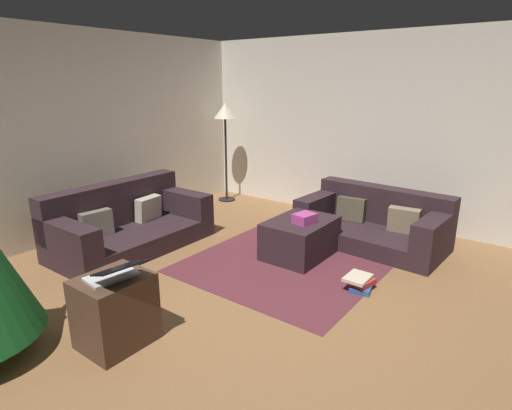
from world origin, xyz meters
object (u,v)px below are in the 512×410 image
at_px(corner_lamp, 225,118).
at_px(gift_box, 305,218).
at_px(tv_remote, 306,218).
at_px(book_stack, 361,283).
at_px(couch_left, 127,224).
at_px(couch_right, 375,223).
at_px(ottoman, 300,238).
at_px(side_table, 115,311).
at_px(laptop, 115,273).

bearing_deg(corner_lamp, gift_box, -120.21).
height_order(tv_remote, book_stack, tv_remote).
xyz_separation_m(book_stack, corner_lamp, (1.65, 3.14, 1.30)).
bearing_deg(couch_left, tv_remote, 120.35).
relative_size(couch_right, ottoman, 2.11).
bearing_deg(ottoman, book_stack, -111.81).
distance_m(gift_box, book_stack, 0.97).
bearing_deg(side_table, laptop, -97.21).
bearing_deg(laptop, gift_box, -6.96).
xyz_separation_m(laptop, book_stack, (1.96, -1.10, -0.54)).
bearing_deg(couch_right, ottoman, 62.54).
height_order(laptop, book_stack, laptop).
bearing_deg(tv_remote, ottoman, -161.88).
bearing_deg(side_table, gift_box, -8.36).
height_order(gift_box, corner_lamp, corner_lamp).
xyz_separation_m(laptop, corner_lamp, (3.61, 2.04, 0.76)).
height_order(couch_right, tv_remote, couch_right).
bearing_deg(side_table, corner_lamp, 28.83).
height_order(book_stack, corner_lamp, corner_lamp).
height_order(gift_box, tv_remote, gift_box).
height_order(ottoman, side_table, side_table).
relative_size(tv_remote, book_stack, 0.50).
xyz_separation_m(tv_remote, side_table, (-2.41, 0.26, -0.16)).
distance_m(couch_right, tv_remote, 0.99).
bearing_deg(couch_right, corner_lamp, -4.78).
distance_m(ottoman, tv_remote, 0.24).
relative_size(side_table, book_stack, 1.73).
bearing_deg(tv_remote, gift_box, -127.36).
bearing_deg(laptop, book_stack, -29.34).
height_order(couch_right, book_stack, couch_right).
relative_size(ottoman, tv_remote, 5.28).
height_order(couch_left, book_stack, couch_left).
relative_size(couch_right, gift_box, 7.68).
distance_m(couch_left, corner_lamp, 2.58).
relative_size(couch_left, side_table, 3.38).
height_order(couch_right, side_table, couch_right).
relative_size(ottoman, corner_lamp, 0.52).
bearing_deg(couch_left, gift_box, 115.97).
distance_m(couch_left, book_stack, 2.84).
distance_m(couch_right, book_stack, 1.34).
bearing_deg(book_stack, couch_right, 16.61).
xyz_separation_m(couch_left, book_stack, (0.66, -2.76, -0.21)).
relative_size(ottoman, side_table, 1.51).
bearing_deg(couch_right, side_table, 79.52).
distance_m(tv_remote, book_stack, 1.07).
distance_m(gift_box, side_table, 2.29).
height_order(ottoman, gift_box, gift_box).
relative_size(laptop, book_stack, 1.28).
bearing_deg(couch_right, laptop, 80.48).
relative_size(couch_right, corner_lamp, 1.10).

